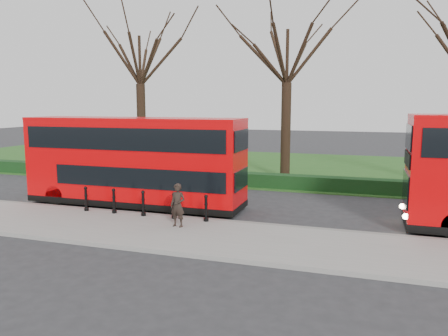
% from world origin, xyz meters
% --- Properties ---
extents(ground, '(120.00, 120.00, 0.00)m').
position_xyz_m(ground, '(0.00, 0.00, 0.00)').
color(ground, '#28282B').
rests_on(ground, ground).
extents(pavement, '(60.00, 4.00, 0.15)m').
position_xyz_m(pavement, '(0.00, -3.00, 0.07)').
color(pavement, gray).
rests_on(pavement, ground).
extents(kerb, '(60.00, 0.25, 0.16)m').
position_xyz_m(kerb, '(0.00, -1.00, 0.07)').
color(kerb, slate).
rests_on(kerb, ground).
extents(grass_verge, '(60.00, 18.00, 0.06)m').
position_xyz_m(grass_verge, '(0.00, 15.00, 0.03)').
color(grass_verge, '#22511B').
rests_on(grass_verge, ground).
extents(hedge, '(60.00, 0.90, 0.80)m').
position_xyz_m(hedge, '(0.00, 6.80, 0.40)').
color(hedge, black).
rests_on(hedge, ground).
extents(yellow_line_outer, '(60.00, 0.10, 0.01)m').
position_xyz_m(yellow_line_outer, '(0.00, -0.70, 0.01)').
color(yellow_line_outer, yellow).
rests_on(yellow_line_outer, ground).
extents(yellow_line_inner, '(60.00, 0.10, 0.01)m').
position_xyz_m(yellow_line_inner, '(0.00, -0.50, 0.01)').
color(yellow_line_inner, yellow).
rests_on(yellow_line_inner, ground).
extents(tree_left, '(7.01, 7.01, 10.95)m').
position_xyz_m(tree_left, '(-8.00, 10.00, 7.95)').
color(tree_left, black).
rests_on(tree_left, ground).
extents(tree_mid, '(6.94, 6.94, 10.85)m').
position_xyz_m(tree_mid, '(2.00, 10.00, 7.88)').
color(tree_mid, black).
rests_on(tree_mid, ground).
extents(bollard_row, '(5.64, 0.15, 1.00)m').
position_xyz_m(bollard_row, '(-1.82, -1.35, 0.65)').
color(bollard_row, black).
rests_on(bollard_row, pavement).
extents(bus_lead, '(10.24, 2.35, 4.07)m').
position_xyz_m(bus_lead, '(-3.34, 0.65, 2.05)').
color(bus_lead, '#CD0206').
rests_on(bus_lead, ground).
extents(pedestrian, '(0.64, 0.46, 1.63)m').
position_xyz_m(pedestrian, '(0.19, -2.38, 0.97)').
color(pedestrian, black).
rests_on(pedestrian, pavement).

